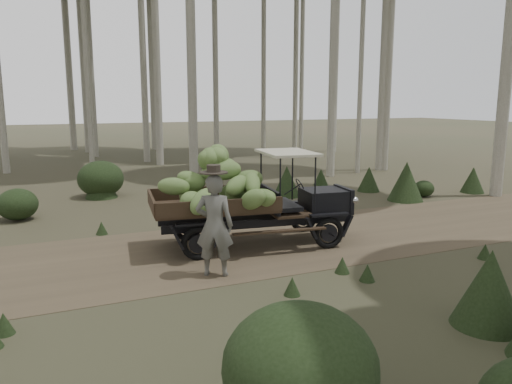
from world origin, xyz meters
The scene contains 5 objects.
ground centered at (0.00, 0.00, 0.00)m, with size 120.00×120.00×0.00m, color #473D2B.
dirt_track centered at (0.00, 0.00, 0.00)m, with size 70.00×4.00×0.01m, color brown.
banana_truck centered at (1.51, 0.00, 1.24)m, with size 4.47×2.28×2.23m.
farmer centered at (0.50, -1.43, 0.93)m, with size 0.78×0.69×1.96m.
undergrowth centered at (-1.87, -1.78, 0.51)m, with size 21.26×21.58×1.23m.
Camera 1 is at (-2.22, -9.39, 3.04)m, focal length 35.00 mm.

